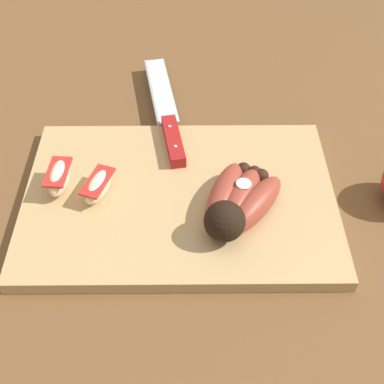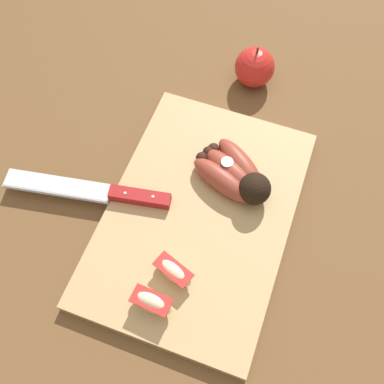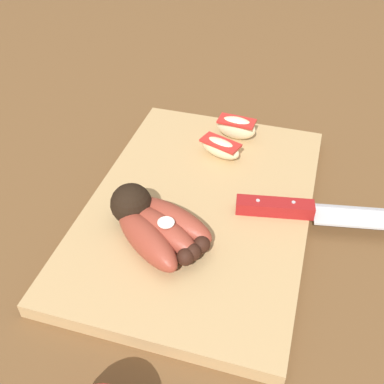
% 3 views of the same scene
% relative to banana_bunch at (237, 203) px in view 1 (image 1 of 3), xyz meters
% --- Properties ---
extents(ground_plane, '(6.00, 6.00, 0.00)m').
position_rel_banana_bunch_xyz_m(ground_plane, '(-0.09, 0.04, -0.04)').
color(ground_plane, brown).
extents(cutting_board, '(0.43, 0.29, 0.02)m').
position_rel_banana_bunch_xyz_m(cutting_board, '(-0.08, 0.04, -0.03)').
color(cutting_board, tan).
rests_on(cutting_board, ground_plane).
extents(banana_bunch, '(0.13, 0.14, 0.06)m').
position_rel_banana_bunch_xyz_m(banana_bunch, '(0.00, 0.00, 0.00)').
color(banana_bunch, black).
rests_on(banana_bunch, cutting_board).
extents(chefs_knife, '(0.08, 0.28, 0.02)m').
position_rel_banana_bunch_xyz_m(chefs_knife, '(-0.09, 0.18, -0.01)').
color(chefs_knife, silver).
rests_on(chefs_knife, cutting_board).
extents(apple_wedge_near, '(0.03, 0.06, 0.04)m').
position_rel_banana_bunch_xyz_m(apple_wedge_near, '(-0.24, 0.05, -0.00)').
color(apple_wedge_near, beige).
rests_on(apple_wedge_near, cutting_board).
extents(apple_wedge_middle, '(0.05, 0.07, 0.03)m').
position_rel_banana_bunch_xyz_m(apple_wedge_middle, '(-0.18, 0.04, -0.01)').
color(apple_wedge_middle, beige).
rests_on(apple_wedge_middle, cutting_board).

